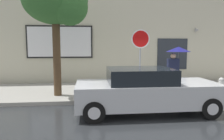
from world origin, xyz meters
TOP-DOWN VIEW (x-y plane):
  - ground_plane at (0.00, 0.00)m, footprint 60.00×60.00m
  - sidewalk at (0.00, 3.00)m, footprint 20.00×4.00m
  - building_facade at (-0.02, 5.50)m, footprint 20.00×0.67m
  - parked_car at (0.08, -0.09)m, footprint 4.60×1.92m
  - fire_hydrant at (3.79, 1.53)m, footprint 0.30×0.44m
  - pedestrian_with_umbrella at (2.08, 2.22)m, footprint 1.05×1.05m
  - street_tree at (-2.94, 1.97)m, footprint 2.57×2.19m
  - stop_sign at (0.32, 1.73)m, footprint 0.76×0.10m

SIDE VIEW (x-z plane):
  - ground_plane at x=0.00m, z-range 0.00..0.00m
  - sidewalk at x=0.00m, z-range 0.00..0.15m
  - fire_hydrant at x=3.79m, z-range 0.14..0.85m
  - parked_car at x=0.08m, z-range -0.01..1.45m
  - pedestrian_with_umbrella at x=2.08m, z-range 0.75..2.75m
  - stop_sign at x=0.32m, z-range 0.71..3.40m
  - building_facade at x=-0.02m, z-range -0.01..6.99m
  - street_tree at x=-2.94m, z-range 1.47..6.27m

